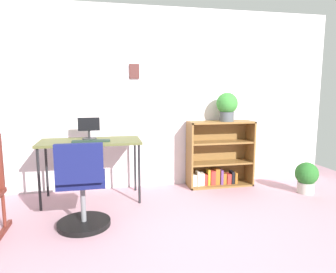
{
  "coord_description": "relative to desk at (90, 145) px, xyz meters",
  "views": [
    {
      "loc": [
        -0.65,
        -2.03,
        1.34
      ],
      "look_at": [
        0.04,
        1.24,
        0.83
      ],
      "focal_mm": 32.71,
      "sensor_mm": 36.0,
      "label": 1
    }
  ],
  "objects": [
    {
      "name": "ground_plane",
      "position": [
        0.81,
        -1.71,
        -0.68
      ],
      "size": [
        6.24,
        6.24,
        0.0
      ],
      "primitive_type": "plane",
      "color": "#B58796"
    },
    {
      "name": "wall_back",
      "position": [
        0.81,
        0.44,
        0.53
      ],
      "size": [
        5.2,
        0.12,
        2.43
      ],
      "color": "silver",
      "rests_on": "ground_plane"
    },
    {
      "name": "desk",
      "position": [
        0.0,
        0.0,
        0.0
      ],
      "size": [
        1.19,
        0.56,
        0.74
      ],
      "color": "brown",
      "rests_on": "ground_plane"
    },
    {
      "name": "monitor",
      "position": [
        -0.01,
        0.1,
        0.19
      ],
      "size": [
        0.26,
        0.17,
        0.27
      ],
      "color": "#262628",
      "rests_on": "desk"
    },
    {
      "name": "keyboard",
      "position": [
        0.01,
        -0.1,
        0.07
      ],
      "size": [
        0.43,
        0.11,
        0.02
      ],
      "primitive_type": "cube",
      "color": "#1C2D24",
      "rests_on": "desk"
    },
    {
      "name": "office_chair",
      "position": [
        -0.06,
        -0.81,
        -0.31
      ],
      "size": [
        0.52,
        0.55,
        0.87
      ],
      "color": "black",
      "rests_on": "ground_plane"
    },
    {
      "name": "bookshelf_low",
      "position": [
        1.73,
        0.25,
        -0.28
      ],
      "size": [
        0.92,
        0.3,
        0.91
      ],
      "color": "brown",
      "rests_on": "ground_plane"
    },
    {
      "name": "potted_plant_on_shelf",
      "position": [
        1.82,
        0.19,
        0.45
      ],
      "size": [
        0.29,
        0.29,
        0.39
      ],
      "color": "#474C51",
      "rests_on": "bookshelf_low"
    },
    {
      "name": "potted_plant_floor",
      "position": [
        2.73,
        -0.33,
        -0.46
      ],
      "size": [
        0.29,
        0.29,
        0.41
      ],
      "color": "#B7B2A8",
      "rests_on": "ground_plane"
    }
  ]
}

